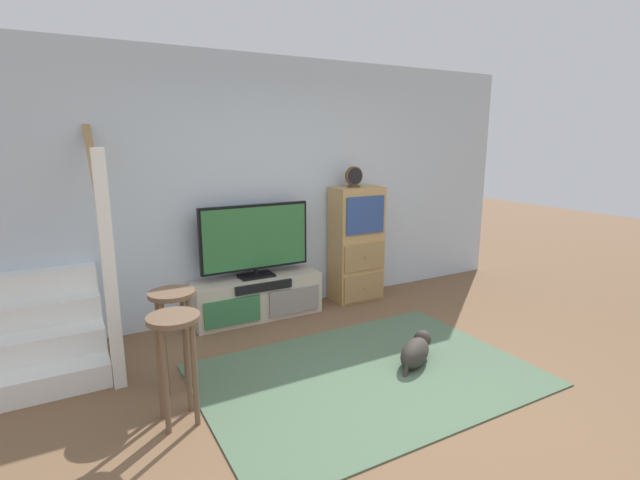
% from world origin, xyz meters
% --- Properties ---
extents(ground_plane, '(20.00, 20.00, 0.00)m').
position_xyz_m(ground_plane, '(0.00, 0.00, 0.00)').
color(ground_plane, brown).
extents(back_wall, '(6.40, 0.12, 2.70)m').
position_xyz_m(back_wall, '(0.00, 2.46, 1.35)').
color(back_wall, silver).
rests_on(back_wall, ground_plane).
extents(area_rug, '(2.60, 1.80, 0.01)m').
position_xyz_m(area_rug, '(0.00, 0.60, 0.01)').
color(area_rug, '#4C664C').
rests_on(area_rug, ground_plane).
extents(media_console, '(1.35, 0.38, 0.45)m').
position_xyz_m(media_console, '(-0.30, 2.19, 0.22)').
color(media_console, '#BCB29E').
rests_on(media_console, ground_plane).
extents(television, '(1.16, 0.22, 0.76)m').
position_xyz_m(television, '(-0.30, 2.22, 0.85)').
color(television, black).
rests_on(television, media_console).
extents(side_cabinet, '(0.58, 0.38, 1.33)m').
position_xyz_m(side_cabinet, '(0.94, 2.20, 0.66)').
color(side_cabinet, tan).
rests_on(side_cabinet, ground_plane).
extents(desk_clock, '(0.21, 0.08, 0.23)m').
position_xyz_m(desk_clock, '(0.88, 2.19, 1.44)').
color(desk_clock, '#4C3823').
rests_on(desk_clock, side_cabinet).
extents(staircase, '(1.00, 1.36, 2.20)m').
position_xyz_m(staircase, '(-2.24, 2.20, 0.37)').
color(staircase, white).
rests_on(staircase, ground_plane).
extents(bar_stool_near, '(0.34, 0.34, 0.75)m').
position_xyz_m(bar_stool_near, '(-1.45, 0.71, 0.56)').
color(bar_stool_near, brown).
rests_on(bar_stool_near, ground_plane).
extents(bar_stool_far, '(0.34, 0.34, 0.76)m').
position_xyz_m(bar_stool_far, '(-1.36, 1.17, 0.56)').
color(bar_stool_far, brown).
rests_on(bar_stool_far, ground_plane).
extents(dog, '(0.49, 0.40, 0.23)m').
position_xyz_m(dog, '(0.47, 0.57, 0.12)').
color(dog, '#332D28').
rests_on(dog, ground_plane).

